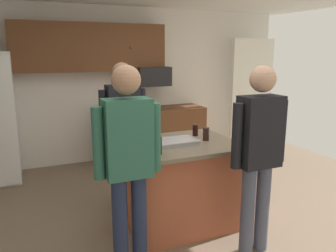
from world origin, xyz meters
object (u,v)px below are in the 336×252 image
object	(u,v)px
glass_pilsner	(206,134)
serving_tray	(175,142)
kitchen_island	(179,184)
microwave_over_range	(152,76)
person_host_foreground	(128,157)
glass_stout_tall	(195,130)
person_guest_by_door	(259,148)
person_guest_left	(123,124)
tumbler_amber	(158,146)

from	to	relation	value
glass_pilsner	serving_tray	xyz separation A→B (m)	(-0.35, 0.01, -0.05)
kitchen_island	microwave_over_range	bearing A→B (deg)	75.76
microwave_over_range	kitchen_island	bearing A→B (deg)	-104.24
person_host_foreground	glass_stout_tall	xyz separation A→B (m)	(1.02, 0.76, -0.04)
microwave_over_range	kitchen_island	size ratio (longest dim) A/B	0.47
person_guest_by_door	glass_pilsner	bearing A→B (deg)	-20.35
person_guest_left	glass_pilsner	bearing A→B (deg)	14.79
serving_tray	person_guest_by_door	bearing A→B (deg)	-56.52
person_guest_left	tumbler_amber	bearing A→B (deg)	-25.00
kitchen_island	person_host_foreground	size ratio (longest dim) A/B	0.68
person_guest_by_door	serving_tray	size ratio (longest dim) A/B	3.98
glass_pilsner	glass_stout_tall	bearing A→B (deg)	91.41
microwave_over_range	tumbler_amber	distance (m)	2.82
glass_pilsner	serving_tray	size ratio (longest dim) A/B	0.32
microwave_over_range	kitchen_island	distance (m)	2.61
person_guest_by_door	tumbler_amber	world-z (taller)	person_guest_by_door
tumbler_amber	serving_tray	size ratio (longest dim) A/B	0.37
kitchen_island	person_guest_left	distance (m)	1.01
glass_pilsner	serving_tray	bearing A→B (deg)	177.94
serving_tray	person_host_foreground	bearing A→B (deg)	-141.35
serving_tray	tumbler_amber	bearing A→B (deg)	-138.23
glass_stout_tall	kitchen_island	bearing A→B (deg)	-144.35
microwave_over_range	glass_pilsner	world-z (taller)	microwave_over_range
glass_pilsner	serving_tray	distance (m)	0.36
microwave_over_range	person_host_foreground	distance (m)	3.20
microwave_over_range	serving_tray	world-z (taller)	microwave_over_range
tumbler_amber	serving_tray	xyz separation A→B (m)	(0.30, 0.27, -0.06)
person_guest_left	person_guest_by_door	world-z (taller)	person_guest_by_door
kitchen_island	serving_tray	world-z (taller)	serving_tray
tumbler_amber	glass_stout_tall	size ratio (longest dim) A/B	1.27
person_host_foreground	glass_stout_tall	bearing A→B (deg)	-0.40
person_guest_left	glass_stout_tall	bearing A→B (deg)	24.71
kitchen_island	glass_pilsner	distance (m)	0.61
person_guest_by_door	kitchen_island	bearing A→B (deg)	0.00
person_guest_left	glass_pilsner	distance (m)	1.04
person_guest_left	glass_stout_tall	xyz separation A→B (m)	(0.68, -0.54, -0.02)
microwave_over_range	person_guest_by_door	size ratio (longest dim) A/B	0.32
microwave_over_range	person_guest_left	bearing A→B (deg)	-121.69
microwave_over_range	person_host_foreground	size ratio (longest dim) A/B	0.32
person_guest_left	serving_tray	distance (m)	0.84
person_guest_by_door	tumbler_amber	distance (m)	0.91
microwave_over_range	glass_pilsner	bearing A→B (deg)	-96.97
microwave_over_range	kitchen_island	xyz separation A→B (m)	(-0.60, -2.35, -0.98)
kitchen_island	glass_pilsner	bearing A→B (deg)	-3.32
person_guest_by_door	serving_tray	xyz separation A→B (m)	(-0.48, 0.73, -0.07)
kitchen_island	person_guest_left	world-z (taller)	person_guest_left
person_guest_by_door	glass_stout_tall	bearing A→B (deg)	-22.50
microwave_over_range	tumbler_amber	world-z (taller)	microwave_over_range
kitchen_island	glass_pilsner	world-z (taller)	glass_pilsner
person_guest_by_door	glass_pilsner	size ratio (longest dim) A/B	12.44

